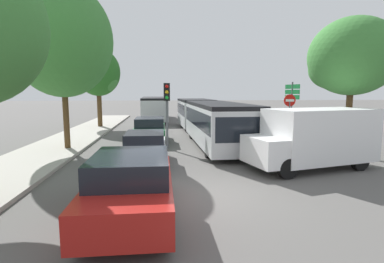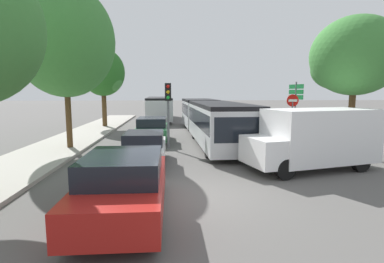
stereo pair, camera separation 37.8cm
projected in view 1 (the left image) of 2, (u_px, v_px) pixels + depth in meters
ground_plane at (202, 196)px, 8.52m from camera, size 200.00×200.00×0.00m
kerb_strip_left at (78, 136)px, 19.71m from camera, size 3.20×34.03×0.14m
articulated_bus at (206, 116)px, 19.68m from camera, size 2.93×16.05×2.37m
city_bus_rear at (154, 107)px, 31.85m from camera, size 2.86×11.21×2.40m
queued_car_red at (131, 186)px, 7.00m from camera, size 1.87×4.38×1.52m
queued_car_white at (145, 148)px, 12.12m from camera, size 1.65×3.88×1.35m
queued_car_green at (150, 130)px, 17.72m from camera, size 1.78×4.18×1.45m
white_van at (315, 137)px, 11.47m from camera, size 5.33×3.11×2.31m
traffic_light at (167, 101)px, 15.27m from camera, size 0.32×0.36×3.40m
no_entry_sign at (289, 111)px, 17.36m from camera, size 0.70×0.08×2.82m
direction_sign_post at (292, 98)px, 19.51m from camera, size 0.40×1.37×3.60m
tree_left_mid at (62, 40)px, 14.52m from camera, size 4.86×4.86×8.21m
tree_left_far at (99, 73)px, 24.19m from camera, size 3.51×3.51×6.49m
tree_right_near at (349, 59)px, 13.56m from camera, size 3.87×3.87×6.28m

